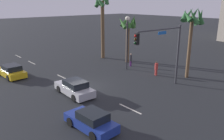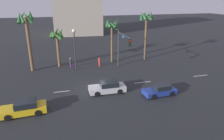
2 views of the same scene
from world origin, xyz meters
name	(u,v)px [view 1 (image 1 of 2)]	position (x,y,z in m)	size (l,w,h in m)	color
ground_plane	(84,87)	(0.00, 0.00, 0.00)	(220.00, 220.00, 0.00)	#232628
lane_stripe_0	(18,56)	(-18.00, 0.00, 0.01)	(2.39, 0.14, 0.01)	silver
lane_stripe_1	(32,63)	(-12.79, 0.00, 0.01)	(2.36, 0.14, 0.01)	silver
lane_stripe_2	(62,77)	(-4.38, 0.00, 0.01)	(1.94, 0.14, 0.01)	silver
lane_stripe_3	(88,89)	(0.73, 0.00, 0.01)	(2.12, 0.14, 0.01)	silver
lane_stripe_4	(130,109)	(6.46, 0.00, 0.01)	(2.42, 0.14, 0.01)	silver
car_0	(91,121)	(6.86, -4.09, 0.60)	(3.99, 1.94, 1.31)	navy
car_1	(75,88)	(1.05, -1.70, 0.65)	(4.49, 1.99, 1.41)	#B7B7BC
car_2	(11,71)	(-8.21, -4.20, 0.63)	(4.45, 2.12, 1.37)	gold
traffic_signal	(165,46)	(5.31, 5.65, 4.17)	(0.52, 6.23, 6.03)	#38383D
streetlamp	(127,33)	(-1.74, 7.74, 4.55)	(0.56, 0.56, 6.54)	#2D2D33
pedestrian_0	(131,59)	(-2.44, 9.17, 0.90)	(0.40, 0.40, 1.70)	#59266B
pedestrian_1	(156,68)	(2.30, 8.50, 0.85)	(0.53, 0.53, 1.64)	#BF3833
palm_tree_1	(102,13)	(-8.51, 9.32, 6.62)	(2.59, 2.84, 9.43)	brown
palm_tree_2	(128,27)	(-4.20, 10.35, 4.84)	(2.61, 2.69, 6.55)	brown
palm_tree_3	(192,22)	(5.07, 10.52, 6.09)	(2.58, 2.61, 7.70)	brown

